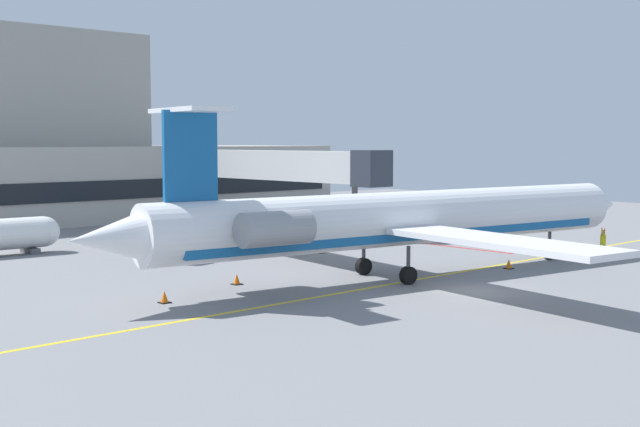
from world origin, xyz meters
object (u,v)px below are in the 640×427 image
Objects in this scene: regional_jet at (400,219)px; pushback_tractor at (346,210)px; baggage_tug at (179,246)px; belt_loader at (222,222)px; marshaller at (603,243)px; fuel_tank at (9,234)px.

pushback_tractor is at bearing 50.23° from regional_jet.
baggage_tug is 1.01× the size of belt_loader.
baggage_tug is 1.88× the size of marshaller.
regional_jet is at bearing -102.66° from belt_loader.
baggage_tug is at bearing -56.37° from fuel_tank.
marshaller is (19.17, -16.82, 0.07)m from baggage_tug.
regional_jet reaches higher than marshaller.
marshaller is at bearing -41.26° from baggage_tug.
fuel_tank reaches higher than baggage_tug.
regional_jet is 10.04× the size of belt_loader.
baggage_tug is at bearing -136.91° from belt_loader.
fuel_tank reaches higher than pushback_tractor.
fuel_tank is (-31.12, -1.27, 0.35)m from pushback_tractor.
belt_loader is at bearing 77.34° from regional_jet.
marshaller is at bearing -45.92° from fuel_tank.
marshaller is at bearing -15.53° from regional_jet.
baggage_tug is 0.80× the size of pushback_tractor.
fuel_tank is at bearing -177.67° from pushback_tractor.
marshaller is at bearing -101.50° from pushback_tractor.
fuel_tank is 36.66m from marshaller.
fuel_tank is at bearing 123.63° from baggage_tug.
pushback_tractor is (19.71, 23.68, -2.10)m from regional_jet.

